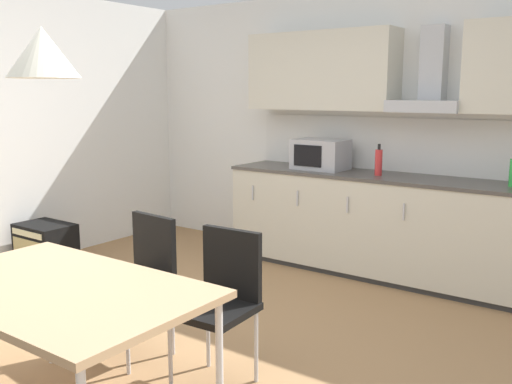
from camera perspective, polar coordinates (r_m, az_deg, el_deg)
name	(u,v)px	position (r m, az deg, el deg)	size (l,w,h in m)	color
ground_plane	(180,362)	(3.68, -7.59, -16.54)	(7.75, 7.76, 0.02)	#9E754C
wall_back	(370,129)	(5.52, 11.29, 6.19)	(6.20, 0.10, 2.56)	white
kitchen_counter	(416,230)	(5.08, 15.74, -3.69)	(3.54, 0.63, 0.91)	#333333
backsplash_tile	(432,147)	(5.24, 17.20, 4.36)	(3.52, 0.02, 0.49)	silver
upper_wall_cabinets	(430,70)	(5.07, 17.01, 11.61)	(3.52, 0.40, 0.72)	beige
microwave	(320,154)	(5.37, 6.47, 3.76)	(0.48, 0.35, 0.28)	#ADADB2
bottle_red	(379,162)	(5.06, 12.16, 2.95)	(0.06, 0.06, 0.27)	red
dining_table	(58,294)	(2.87, -19.19, -9.64)	(1.45, 0.88, 0.74)	tan
chair_far_left	(142,271)	(3.64, -11.31, -7.72)	(0.44, 0.44, 0.87)	black
chair_far_right	(222,291)	(3.23, -3.43, -9.90)	(0.42, 0.42, 0.87)	black
guitar_amp	(46,247)	(5.59, -20.27, -5.22)	(0.52, 0.37, 0.44)	black
pendant_lamp	(43,52)	(2.72, -20.57, 12.94)	(0.32, 0.32, 0.22)	silver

